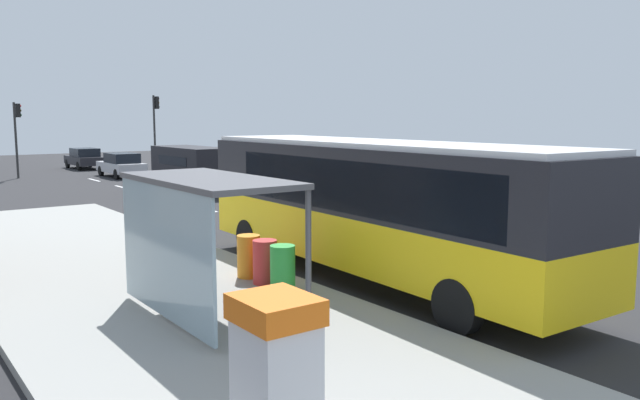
# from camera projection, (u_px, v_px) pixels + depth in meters

# --- Properties ---
(ground_plane) EXTENTS (56.00, 92.00, 0.04)m
(ground_plane) POSITION_uv_depth(u_px,v_px,m) (199.00, 210.00, 25.74)
(ground_plane) COLOR #262628
(sidewalk_platform) EXTENTS (6.20, 30.00, 0.18)m
(sidewalk_platform) POSITION_uv_depth(u_px,v_px,m) (166.00, 304.00, 12.37)
(sidewalk_platform) COLOR #999993
(sidewalk_platform) RESTS_ON ground
(lane_stripe_seg_1) EXTENTS (0.16, 2.20, 0.01)m
(lane_stripe_seg_1) POSITION_uv_depth(u_px,v_px,m) (505.00, 287.00, 13.89)
(lane_stripe_seg_1) COLOR silver
(lane_stripe_seg_1) RESTS_ON ground
(lane_stripe_seg_2) EXTENTS (0.16, 2.20, 0.01)m
(lane_stripe_seg_2) POSITION_uv_depth(u_px,v_px,m) (360.00, 249.00, 17.88)
(lane_stripe_seg_2) COLOR silver
(lane_stripe_seg_2) RESTS_ON ground
(lane_stripe_seg_3) EXTENTS (0.16, 2.20, 0.01)m
(lane_stripe_seg_3) POSITION_uv_depth(u_px,v_px,m) (268.00, 225.00, 21.88)
(lane_stripe_seg_3) COLOR silver
(lane_stripe_seg_3) RESTS_ON ground
(lane_stripe_seg_4) EXTENTS (0.16, 2.20, 0.01)m
(lane_stripe_seg_4) POSITION_uv_depth(u_px,v_px,m) (205.00, 209.00, 25.88)
(lane_stripe_seg_4) COLOR silver
(lane_stripe_seg_4) RESTS_ON ground
(lane_stripe_seg_5) EXTENTS (0.16, 2.20, 0.01)m
(lane_stripe_seg_5) POSITION_uv_depth(u_px,v_px,m) (158.00, 197.00, 29.88)
(lane_stripe_seg_5) COLOR silver
(lane_stripe_seg_5) RESTS_ON ground
(lane_stripe_seg_6) EXTENTS (0.16, 2.20, 0.01)m
(lane_stripe_seg_6) POSITION_uv_depth(u_px,v_px,m) (122.00, 187.00, 33.87)
(lane_stripe_seg_6) COLOR silver
(lane_stripe_seg_6) RESTS_ON ground
(lane_stripe_seg_7) EXTENTS (0.16, 2.20, 0.01)m
(lane_stripe_seg_7) POSITION_uv_depth(u_px,v_px,m) (94.00, 180.00, 37.87)
(lane_stripe_seg_7) COLOR silver
(lane_stripe_seg_7) RESTS_ON ground
(bus) EXTENTS (2.86, 11.08, 3.21)m
(bus) POSITION_uv_depth(u_px,v_px,m) (372.00, 201.00, 14.30)
(bus) COLOR yellow
(bus) RESTS_ON ground
(white_van) EXTENTS (2.13, 5.24, 2.30)m
(white_van) POSITION_uv_depth(u_px,v_px,m) (191.00, 166.00, 31.19)
(white_van) COLOR black
(white_van) RESTS_ON ground
(sedan_near) EXTENTS (1.85, 4.41, 1.52)m
(sedan_near) POSITION_uv_depth(u_px,v_px,m) (85.00, 158.00, 46.25)
(sedan_near) COLOR black
(sedan_near) RESTS_ON ground
(sedan_far) EXTENTS (1.87, 4.42, 1.52)m
(sedan_far) POSITION_uv_depth(u_px,v_px,m) (121.00, 165.00, 39.81)
(sedan_far) COLOR #B7B7BC
(sedan_far) RESTS_ON ground
(ticket_machine) EXTENTS (0.66, 0.76, 1.94)m
(ticket_machine) POSITION_uv_depth(u_px,v_px,m) (276.00, 396.00, 5.81)
(ticket_machine) COLOR silver
(ticket_machine) RESTS_ON sidewalk_platform
(recycling_bin_green) EXTENTS (0.52, 0.52, 0.95)m
(recycling_bin_green) POSITION_uv_depth(u_px,v_px,m) (283.00, 268.00, 12.93)
(recycling_bin_green) COLOR green
(recycling_bin_green) RESTS_ON sidewalk_platform
(recycling_bin_red) EXTENTS (0.52, 0.52, 0.95)m
(recycling_bin_red) POSITION_uv_depth(u_px,v_px,m) (265.00, 262.00, 13.49)
(recycling_bin_red) COLOR red
(recycling_bin_red) RESTS_ON sidewalk_platform
(recycling_bin_orange) EXTENTS (0.52, 0.52, 0.95)m
(recycling_bin_orange) POSITION_uv_depth(u_px,v_px,m) (249.00, 256.00, 14.05)
(recycling_bin_orange) COLOR orange
(recycling_bin_orange) RESTS_ON sidewalk_platform
(traffic_light_near_side) EXTENTS (0.49, 0.28, 5.26)m
(traffic_light_near_side) POSITION_uv_depth(u_px,v_px,m) (156.00, 121.00, 43.04)
(traffic_light_near_side) COLOR #2D2D2D
(traffic_light_near_side) RESTS_ON ground
(traffic_light_far_side) EXTENTS (0.49, 0.28, 4.68)m
(traffic_light_far_side) POSITION_uv_depth(u_px,v_px,m) (17.00, 128.00, 38.69)
(traffic_light_far_side) COLOR #2D2D2D
(traffic_light_far_side) RESTS_ON ground
(bus_shelter) EXTENTS (1.80, 4.00, 2.50)m
(bus_shelter) POSITION_uv_depth(u_px,v_px,m) (192.00, 211.00, 11.04)
(bus_shelter) COLOR #4C4C51
(bus_shelter) RESTS_ON sidewalk_platform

